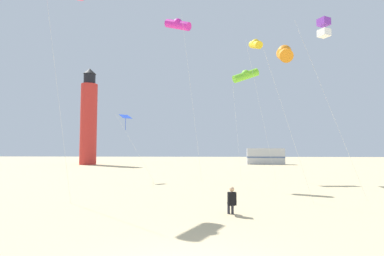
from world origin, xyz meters
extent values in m
cube|color=black|center=(1.33, 6.46, 0.68)|extent=(0.36, 0.26, 0.52)
sphere|color=#D8A87F|center=(1.33, 6.46, 1.06)|extent=(0.20, 0.20, 0.20)
cylinder|color=#2D2D38|center=(1.39, 6.64, 0.44)|extent=(0.17, 0.37, 0.13)
cylinder|color=#2D2D38|center=(1.37, 6.80, 0.21)|extent=(0.11, 0.11, 0.42)
cylinder|color=#2D2D38|center=(1.23, 6.63, 0.44)|extent=(0.17, 0.37, 0.13)
cylinder|color=#2D2D38|center=(1.22, 6.78, 0.21)|extent=(0.11, 0.11, 0.42)
cylinder|color=silver|center=(-1.04, 18.07, 6.54)|extent=(1.48, 2.51, 13.08)
cylinder|color=#D826A5|center=(-2.28, 18.80, 13.08)|extent=(2.51, 1.87, 1.48)
sphere|color=#D826A5|center=(-2.28, 18.80, 13.23)|extent=(0.76, 0.76, 0.76)
cylinder|color=silver|center=(-5.81, 18.85, 2.77)|extent=(2.66, 2.41, 5.54)
cube|color=blue|center=(-7.01, 20.17, 5.53)|extent=(1.22, 1.22, 0.40)
cylinder|color=blue|center=(-7.01, 20.17, 4.88)|extent=(0.04, 0.04, 1.10)
cylinder|color=silver|center=(4.81, 20.95, 6.19)|extent=(2.50, 0.37, 12.39)
cylinder|color=yellow|center=(4.63, 22.19, 12.38)|extent=(1.05, 2.57, 1.48)
sphere|color=yellow|center=(4.63, 22.19, 12.53)|extent=(0.76, 0.76, 0.76)
cylinder|color=silver|center=(4.37, 9.49, 3.93)|extent=(2.27, 0.32, 7.87)
cylinder|color=orange|center=(4.53, 10.62, 7.87)|extent=(1.03, 2.57, 1.48)
sphere|color=orange|center=(4.53, 10.62, 8.02)|extent=(0.76, 0.76, 0.76)
cylinder|color=silver|center=(7.04, 11.16, 5.10)|extent=(3.32, 0.90, 10.20)
cube|color=purple|center=(7.48, 12.82, 10.55)|extent=(0.82, 0.82, 0.44)
cube|color=white|center=(7.48, 12.82, 9.85)|extent=(0.82, 0.82, 0.44)
cylinder|color=silver|center=(2.73, 21.32, 4.67)|extent=(0.59, 1.80, 9.34)
cylinder|color=#72D12D|center=(3.62, 21.61, 9.34)|extent=(2.59, 1.43, 1.48)
sphere|color=#72D12D|center=(3.62, 21.61, 9.49)|extent=(0.76, 0.76, 0.76)
cylinder|color=silver|center=(-7.39, 8.91, 5.70)|extent=(1.80, 0.20, 11.40)
cylinder|color=red|center=(-20.81, 45.85, 7.00)|extent=(2.80, 2.80, 14.00)
cylinder|color=black|center=(-20.81, 45.85, 14.90)|extent=(2.00, 2.00, 1.80)
cone|color=black|center=(-20.81, 45.85, 16.30)|extent=(2.20, 2.20, 1.00)
cube|color=#B7BABF|center=(9.93, 49.10, 1.40)|extent=(6.54, 2.72, 2.80)
cube|color=#4C608C|center=(9.93, 49.10, 1.26)|extent=(6.58, 2.76, 0.24)
camera|label=1|loc=(0.53, -6.37, 2.69)|focal=29.00mm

